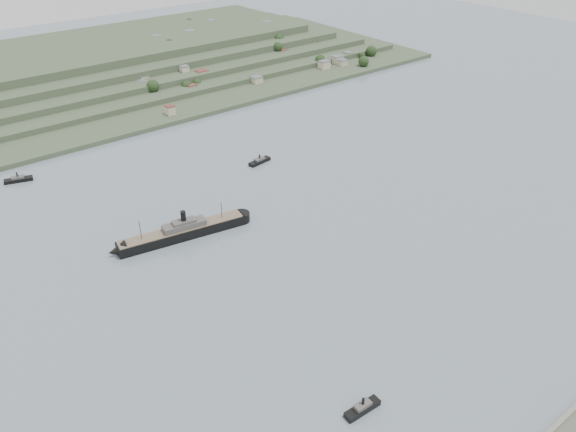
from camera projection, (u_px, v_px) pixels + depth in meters
ground at (318, 257)px, 327.26m from camera, size 1400.00×1400.00×0.00m
far_peninsula at (98, 70)px, 599.26m from camera, size 760.00×309.00×30.00m
steamship at (179, 233)px, 342.19m from camera, size 89.85×24.69×21.66m
tugboat at (362, 408)px, 232.89m from camera, size 17.12×5.40×7.61m
ferry_west at (18, 179)px, 406.73m from camera, size 20.07×10.75×7.25m
ferry_east at (260, 161)px, 432.66m from camera, size 19.67×8.09×7.16m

